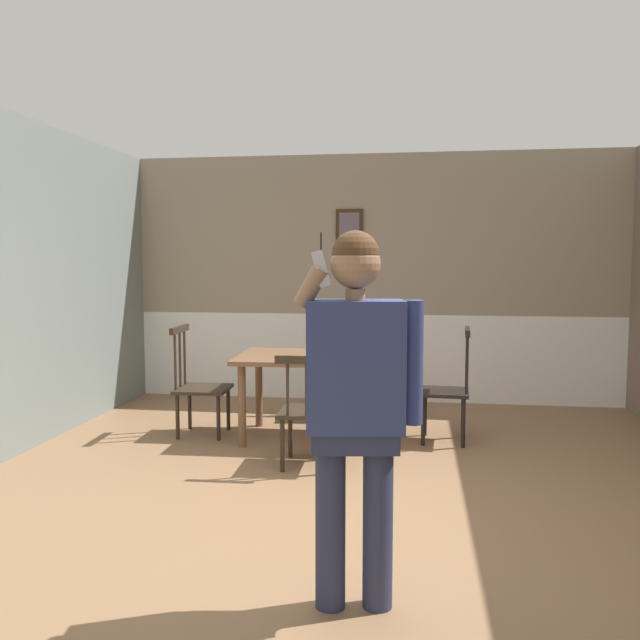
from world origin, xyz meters
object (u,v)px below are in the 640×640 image
object	(u,v)px
chair_at_table_head	(310,410)
person_figure	(356,391)
dining_table	(321,366)
chair_by_doorway	(330,372)
chair_opposite_corner	(199,385)
chair_near_window	(449,388)

from	to	relation	value
chair_at_table_head	person_figure	size ratio (longest dim) A/B	0.52
dining_table	chair_by_doorway	distance (m)	0.88
chair_opposite_corner	chair_by_doorway	bearing A→B (deg)	126.26
chair_at_table_head	chair_opposite_corner	distance (m)	1.43
chair_by_doorway	chair_opposite_corner	size ratio (longest dim) A/B	0.92
chair_by_doorway	person_figure	size ratio (longest dim) A/B	0.53
chair_at_table_head	person_figure	world-z (taller)	person_figure
chair_at_table_head	chair_opposite_corner	world-z (taller)	chair_opposite_corner
chair_by_doorway	chair_near_window	bearing A→B (deg)	139.23
chair_near_window	chair_at_table_head	distance (m)	1.43
person_figure	dining_table	bearing A→B (deg)	-87.13
chair_opposite_corner	chair_near_window	bearing A→B (deg)	89.28
chair_near_window	person_figure	bearing A→B (deg)	172.66
chair_by_doorway	chair_at_table_head	size ratio (longest dim) A/B	1.03
chair_near_window	chair_opposite_corner	xyz separation A→B (m)	(-2.28, -0.08, -0.01)
chair_at_table_head	chair_opposite_corner	size ratio (longest dim) A/B	0.89
chair_opposite_corner	person_figure	xyz separation A→B (m)	(1.72, -2.86, 0.55)
chair_near_window	chair_at_table_head	bearing A→B (deg)	132.39
dining_table	person_figure	world-z (taller)	person_figure
chair_opposite_corner	dining_table	bearing A→B (deg)	89.39
chair_near_window	chair_opposite_corner	world-z (taller)	chair_near_window
dining_table	person_figure	distance (m)	2.99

